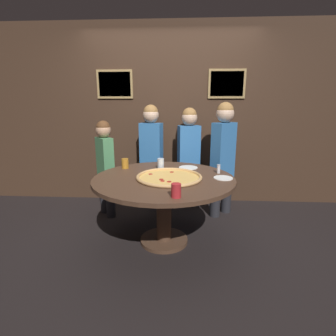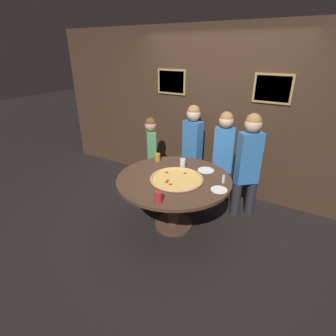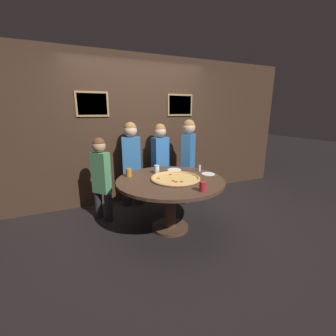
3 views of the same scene
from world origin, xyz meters
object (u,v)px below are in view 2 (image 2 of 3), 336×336
at_px(drink_cup_far_right, 157,157).
at_px(drink_cup_beside_pizza, 159,197).
at_px(diner_side_right, 192,144).
at_px(white_plate_beside_cup, 219,190).
at_px(diner_far_left, 223,152).
at_px(white_plate_near_front, 206,170).
at_px(dining_table, 174,188).
at_px(diner_side_left, 248,160).
at_px(drink_cup_centre_back, 183,163).
at_px(giant_pizza, 177,179).
at_px(diner_centre_back, 151,151).
at_px(condiment_shaker, 223,179).

relative_size(drink_cup_far_right, drink_cup_beside_pizza, 1.00).
xyz_separation_m(drink_cup_far_right, diner_side_right, (0.23, 0.69, 0.03)).
relative_size(white_plate_beside_cup, diner_far_left, 0.14).
distance_m(white_plate_near_front, white_plate_beside_cup, 0.55).
distance_m(dining_table, diner_side_left, 1.10).
bearing_deg(diner_side_left, diner_far_left, -70.92).
bearing_deg(dining_table, drink_cup_centre_back, 99.97).
xyz_separation_m(drink_cup_beside_pizza, diner_side_left, (0.58, 1.38, 0.05)).
bearing_deg(diner_side_left, drink_cup_beside_pizza, 24.98).
height_order(giant_pizza, diner_side_left, diner_side_left).
height_order(drink_cup_centre_back, diner_centre_back, diner_centre_back).
distance_m(giant_pizza, diner_centre_back, 1.14).
bearing_deg(white_plate_near_front, diner_far_left, 88.51).
distance_m(diner_side_right, diner_far_left, 0.53).
height_order(white_plate_beside_cup, diner_side_right, diner_side_right).
distance_m(drink_cup_far_right, diner_far_left, 1.02).
height_order(white_plate_beside_cup, diner_centre_back, diner_centre_back).
relative_size(drink_cup_beside_pizza, diner_far_left, 0.08).
height_order(white_plate_near_front, condiment_shaker, condiment_shaker).
relative_size(diner_side_left, diner_centre_back, 1.18).
bearing_deg(white_plate_near_front, diner_centre_back, 165.93).
xyz_separation_m(dining_table, white_plate_beside_cup, (0.61, -0.01, 0.15)).
relative_size(dining_table, diner_side_left, 0.98).
height_order(drink_cup_far_right, diner_side_right, diner_side_right).
distance_m(white_plate_beside_cup, diner_side_left, 0.81).
bearing_deg(diner_centre_back, white_plate_near_front, -143.95).
xyz_separation_m(white_plate_near_front, white_plate_beside_cup, (0.35, -0.42, 0.00)).
bearing_deg(giant_pizza, drink_cup_far_right, 144.15).
bearing_deg(white_plate_near_front, condiment_shaker, -33.74).
bearing_deg(dining_table, diner_far_left, 75.00).
xyz_separation_m(dining_table, diner_side_right, (-0.25, 1.04, 0.24)).
distance_m(drink_cup_beside_pizza, diner_far_left, 1.62).
bearing_deg(diner_far_left, diner_side_right, -15.66).
height_order(white_plate_near_front, diner_far_left, diner_far_left).
distance_m(dining_table, white_plate_beside_cup, 0.63).
xyz_separation_m(dining_table, white_plate_near_front, (0.26, 0.42, 0.15)).
bearing_deg(condiment_shaker, diner_side_left, 77.45).
relative_size(condiment_shaker, diner_centre_back, 0.08).
xyz_separation_m(dining_table, drink_cup_far_right, (-0.48, 0.36, 0.20)).
bearing_deg(white_plate_beside_cup, dining_table, 179.46).
relative_size(dining_table, white_plate_beside_cup, 7.51).
distance_m(drink_cup_far_right, diner_side_left, 1.28).
distance_m(drink_cup_centre_back, diner_centre_back, 0.83).
bearing_deg(drink_cup_centre_back, diner_side_right, 105.55).
height_order(condiment_shaker, diner_far_left, diner_far_left).
bearing_deg(diner_side_right, drink_cup_beside_pizza, 117.44).
distance_m(white_plate_beside_cup, diner_side_right, 1.36).
distance_m(drink_cup_centre_back, white_plate_near_front, 0.33).
distance_m(white_plate_beside_cup, diner_centre_back, 1.59).
xyz_separation_m(giant_pizza, drink_cup_far_right, (-0.54, 0.39, 0.04)).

